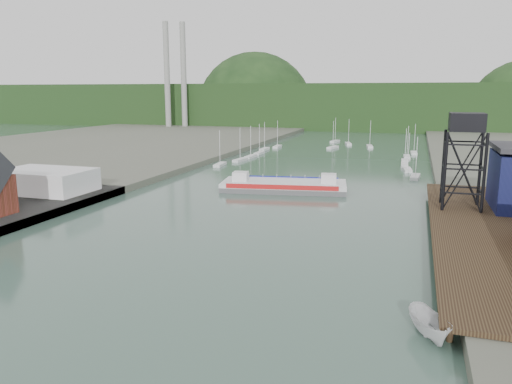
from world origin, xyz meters
The scene contains 9 objects.
ground centered at (0.00, 0.00, 0.00)m, with size 600.00×600.00×0.00m, color #2F493F.
east_pier centered at (37.00, 45.00, 1.90)m, with size 14.00×70.00×2.45m.
white_shed centered at (-44.00, 50.00, 3.85)m, with size 18.00×12.00×4.50m, color silver.
lift_tower centered at (35.00, 58.00, 15.65)m, with size 6.50×6.50×16.00m.
marina_sailboats centered at (0.08, 138.46, 0.35)m, with size 57.71×92.65×0.90m.
smokestacks centered at (-106.00, 232.50, 30.00)m, with size 11.20×8.20×60.00m.
distant_hills centered at (-3.98, 301.35, 10.38)m, with size 500.00×120.00×80.00m.
chain_ferry centered at (-0.20, 73.82, 1.12)m, with size 28.61×15.07×3.92m.
motorboat centered at (29.29, 11.92, 1.24)m, with size 2.42×6.43×2.48m, color silver.
Camera 1 is at (27.10, -31.77, 21.64)m, focal length 35.00 mm.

